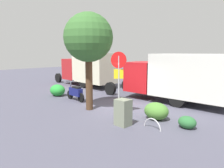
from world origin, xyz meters
TOP-DOWN VIEW (x-y plane):
  - ground_plane at (0.00, 0.00)m, footprint 60.00×60.00m
  - box_truck_near at (-1.79, -3.24)m, footprint 8.17×2.58m
  - box_truck_far at (6.81, -3.54)m, footprint 7.09×2.43m
  - motorcycle at (2.85, 0.69)m, footprint 1.81×0.55m
  - stop_sign at (-1.19, 1.10)m, footprint 0.71×0.33m
  - street_tree at (0.64, 1.38)m, footprint 2.48×2.48m
  - utility_cabinet at (-2.23, 1.95)m, footprint 0.58×0.52m
  - bike_rack_hoop at (-3.32, 1.42)m, footprint 0.85×0.12m
  - shrub_near_sign at (4.91, 0.73)m, footprint 1.16×0.95m
  - shrub_mid_verge at (-4.27, 0.41)m, footprint 0.72×0.59m
  - shrub_by_tree at (-2.77, 0.32)m, footprint 1.13×0.93m

SIDE VIEW (x-z plane):
  - ground_plane at x=0.00m, z-range 0.00..0.00m
  - bike_rack_hoop at x=-3.32m, z-range -0.43..0.43m
  - shrub_mid_verge at x=-4.27m, z-range 0.00..0.49m
  - shrub_by_tree at x=-2.77m, z-range 0.00..0.77m
  - shrub_near_sign at x=4.91m, z-range 0.00..0.79m
  - motorcycle at x=2.85m, z-range -0.08..1.12m
  - utility_cabinet at x=-2.23m, z-range 0.00..1.10m
  - box_truck_far at x=6.81m, z-range 0.15..3.06m
  - box_truck_near at x=-1.79m, z-range 0.16..3.05m
  - stop_sign at x=-1.19m, z-range 0.50..3.52m
  - street_tree at x=0.64m, z-range 1.19..6.15m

